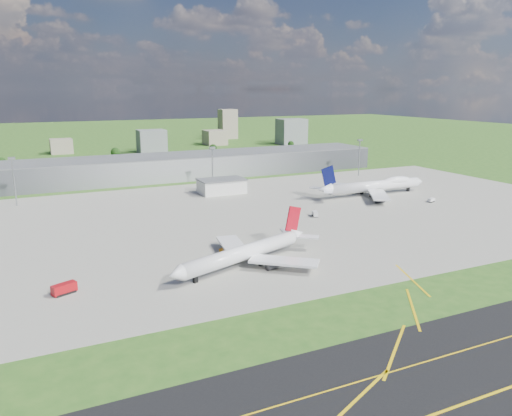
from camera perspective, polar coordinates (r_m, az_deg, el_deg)
name	(u,v)px	position (r m, az deg, el deg)	size (l,w,h in m)	color
ground	(181,181)	(339.41, -8.60, 3.10)	(1400.00, 1400.00, 0.00)	#2B591B
apron	(267,216)	(242.56, 1.25, -0.88)	(360.00, 190.00, 0.08)	gray
terminal	(174,167)	(352.41, -9.35, 4.68)	(300.00, 42.00, 15.00)	gray
ops_building	(222,186)	(295.31, -3.95, 2.47)	(26.00, 16.00, 8.00)	silver
mast_west	(13,173)	(288.42, -26.00, 3.64)	(3.50, 2.00, 25.90)	gray
mast_center	(212,160)	(306.92, -5.02, 5.46)	(3.50, 2.00, 25.90)	gray
mast_east	(359,151)	(359.74, 11.74, 6.40)	(3.50, 2.00, 25.90)	gray
airliner_red_twin	(247,252)	(174.00, -1.06, -5.11)	(61.29, 46.47, 17.46)	white
airliner_blue_quad	(375,186)	(297.40, 13.45, 2.47)	(73.67, 57.89, 19.27)	white
fire_truck	(64,289)	(161.83, -21.07, -8.64)	(7.78, 5.38, 3.27)	#9D0B11
tug_yellow	(225,251)	(187.92, -3.59, -4.89)	(4.52, 3.73, 1.92)	orange
van_white_near	(315,214)	(242.24, 6.76, -0.69)	(3.61, 5.28, 2.48)	silver
van_white_far	(431,200)	(287.52, 19.41, 0.84)	(4.44, 2.77, 2.18)	silver
bldg_cw	(61,146)	(514.20, -21.36, 6.60)	(20.00, 18.00, 14.00)	gray
bldg_c	(152,141)	(496.28, -11.83, 7.48)	(26.00, 20.00, 22.00)	slate
bldg_ce	(215,138)	(558.06, -4.73, 8.03)	(22.00, 24.00, 16.00)	gray
bldg_e	(291,132)	(564.03, 4.07, 8.71)	(30.00, 22.00, 28.00)	slate
bldg_tall_e	(228,124)	(627.48, -3.25, 9.56)	(20.00, 18.00, 36.00)	gray
tree_w	(1,162)	(438.99, -27.09, 4.74)	(6.75, 6.75, 8.25)	#382314
tree_c	(115,152)	(459.67, -15.78, 6.16)	(8.10, 8.10, 9.90)	#382314
tree_e	(213,148)	(477.99, -4.92, 6.83)	(7.65, 7.65, 9.35)	#382314
tree_far_e	(291,144)	(524.78, 4.01, 7.32)	(6.30, 6.30, 7.70)	#382314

